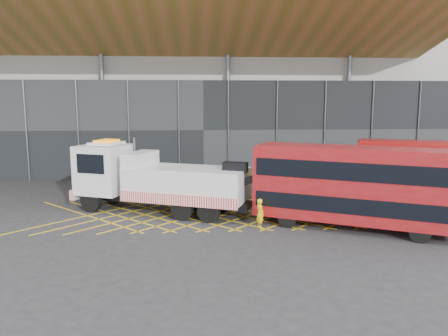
{
  "coord_description": "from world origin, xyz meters",
  "views": [
    {
      "loc": [
        1.23,
        -24.26,
        6.46
      ],
      "look_at": [
        3.0,
        1.5,
        2.4
      ],
      "focal_mm": 35.0,
      "sensor_mm": 36.0,
      "label": 1
    }
  ],
  "objects": [
    {
      "name": "ground_plane",
      "position": [
        0.0,
        0.0,
        0.0
      ],
      "size": [
        120.0,
        120.0,
        0.0
      ],
      "primitive_type": "plane",
      "color": "#29292C"
    },
    {
      "name": "bus_second",
      "position": [
        16.29,
        1.67,
        2.15
      ],
      "size": [
        9.63,
        5.62,
        3.88
      ],
      "rotation": [
        0.0,
        0.0,
        -0.39
      ],
      "color": "maroon",
      "rests_on": "ground_plane"
    },
    {
      "name": "recovery_truck",
      "position": [
        -1.1,
        0.65,
        1.93
      ],
      "size": [
        11.69,
        6.48,
        4.18
      ],
      "rotation": [
        0.0,
        0.0,
        -0.38
      ],
      "color": "black",
      "rests_on": "ground_plane"
    },
    {
      "name": "road_markings",
      "position": [
        4.8,
        0.0,
        0.01
      ],
      "size": [
        26.36,
        7.16,
        0.01
      ],
      "color": "gold",
      "rests_on": "ground_plane"
    },
    {
      "name": "worker",
      "position": [
        4.52,
        -3.0,
        0.76
      ],
      "size": [
        0.53,
        0.64,
        1.52
      ],
      "primitive_type": "imported",
      "rotation": [
        0.0,
        0.0,
        1.91
      ],
      "color": "yellow",
      "rests_on": "ground_plane"
    },
    {
      "name": "bus_towed",
      "position": [
        9.27,
        -3.53,
        2.3
      ],
      "size": [
        10.13,
        6.68,
        4.15
      ],
      "rotation": [
        0.0,
        0.0,
        -0.47
      ],
      "color": "maroon",
      "rests_on": "ground_plane"
    },
    {
      "name": "construction_building",
      "position": [
        1.92,
        18.4,
        8.98
      ],
      "size": [
        55.0,
        23.97,
        18.0
      ],
      "color": "#979791",
      "rests_on": "ground_plane"
    }
  ]
}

